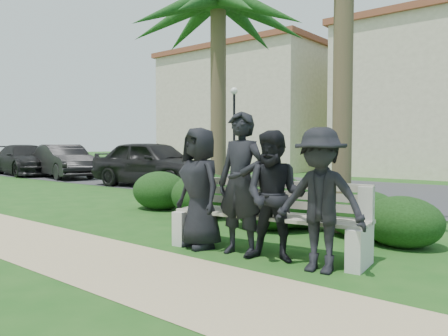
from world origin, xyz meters
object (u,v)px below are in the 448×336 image
Objects in this scene: car_a at (153,163)px; car_c at (26,160)px; street_lamp at (234,115)px; man_c at (275,196)px; man_b at (241,184)px; man_a at (200,188)px; park_bench at (267,222)px; palm_left at (218,1)px; car_b at (64,161)px; man_d at (320,200)px.

car_a reaches higher than car_c.
street_lamp is 2.64× the size of man_c.
man_a is at bearing -178.57° from man_b.
park_bench is at bearing -127.50° from car_a.
palm_left is 1.20× the size of car_b.
palm_left reaches higher than park_bench.
car_c is at bearing 156.55° from man_d.
man_a reaches higher than car_b.
street_lamp is 15.71m from man_a.
park_bench is 0.57m from man_c.
car_a is at bearing 150.63° from palm_left.
park_bench is 1.63× the size of man_a.
park_bench is 18.34m from car_c.
palm_left reaches higher than man_b.
car_b is at bearing 83.12° from car_a.
man_b is 0.54m from man_c.
car_b is (-4.18, -6.74, -2.21)m from street_lamp.
palm_left is 15.71m from car_c.
car_a is (-5.67, 3.19, -3.55)m from palm_left.
man_d is at bearing -27.02° from park_bench.
man_a is at bearing -54.78° from palm_left.
man_d is (0.94, -0.34, 0.40)m from park_bench.
car_c is (-3.19, -0.13, -0.00)m from car_b.
man_c is (0.30, -0.28, 0.39)m from park_bench.
man_c is 0.31× the size of palm_left.
man_d reaches higher than car_c.
street_lamp is at bearing 10.30° from car_a.
car_b is at bearing 155.88° from man_b.
car_c is (-17.33, 5.60, -0.21)m from man_b.
car_a is 6.09m from car_b.
palm_left reaches higher than car_b.
car_a is at bearing 142.30° from man_d.
man_b reaches higher than man_c.
park_bench is 1.08m from man_d.
car_a is (-8.05, 5.54, -0.13)m from man_b.
street_lamp is 0.86× the size of car_c.
man_c is 0.37× the size of car_b.
street_lamp is 16.43m from man_c.
park_bench is at bearing -50.16° from street_lamp.
man_b reaches higher than car_b.
car_a is (-7.36, 5.58, -0.04)m from man_a.
park_bench is 1.46× the size of man_b.
street_lamp is 12.72m from palm_left.
car_b reaches higher than car_c.
man_d is at bearing -98.59° from car_c.
palm_left is at bearing 139.42° from man_d.
man_a is at bearing 165.55° from man_c.
car_b is 3.19m from car_c.
car_b is (-6.09, 0.19, -0.08)m from car_a.
street_lamp is 16.09m from man_b.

